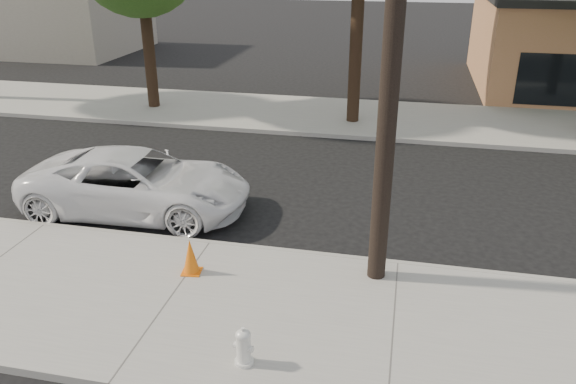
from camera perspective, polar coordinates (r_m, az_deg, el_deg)
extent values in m
plane|color=black|center=(14.11, -5.04, -1.58)|extent=(120.00, 120.00, 0.00)
cube|color=gray|center=(10.59, -11.94, -10.90)|extent=(90.00, 4.40, 0.15)
cube|color=gray|center=(21.85, 1.48, 7.90)|extent=(90.00, 5.00, 0.15)
cube|color=#9E9B93|center=(12.31, -7.90, -5.32)|extent=(90.00, 0.12, 0.16)
cube|color=gray|center=(40.23, -25.40, 16.49)|extent=(14.00, 8.00, 5.00)
cylinder|color=black|center=(9.57, 10.65, 15.22)|extent=(0.34, 0.34, 9.00)
cylinder|color=black|center=(22.95, -13.92, 13.64)|extent=(0.44, 0.44, 4.25)
cylinder|color=black|center=(20.36, 6.87, 13.66)|extent=(0.44, 0.44, 4.75)
imported|color=white|center=(14.05, -15.05, 0.91)|extent=(5.55, 2.75, 1.51)
cylinder|color=silver|center=(8.97, -4.48, -16.78)|extent=(0.29, 0.29, 0.06)
cylinder|color=silver|center=(8.83, -4.52, -15.66)|extent=(0.22, 0.22, 0.51)
ellipsoid|color=silver|center=(8.66, -4.58, -14.27)|extent=(0.24, 0.24, 0.17)
cylinder|color=silver|center=(8.80, -4.54, -15.41)|extent=(0.33, 0.17, 0.10)
cylinder|color=silver|center=(8.80, -4.54, -15.41)|extent=(0.16, 0.19, 0.13)
cube|color=orange|center=(11.24, -9.75, -7.97)|extent=(0.41, 0.41, 0.02)
cone|color=orange|center=(11.07, -9.87, -6.44)|extent=(0.36, 0.36, 0.71)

